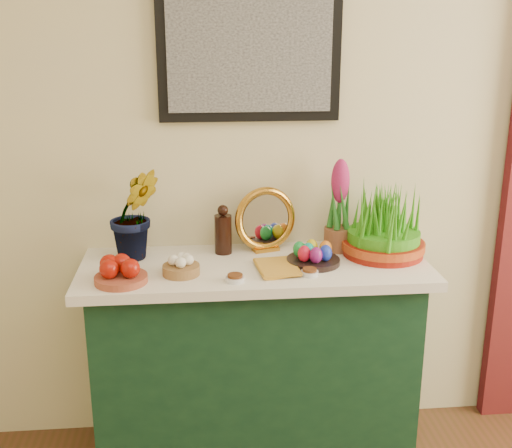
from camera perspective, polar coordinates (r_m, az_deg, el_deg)
The scene contains 13 objects.
sideboard at distance 2.79m, azimuth -0.10°, elevation -12.45°, with size 1.30×0.45×0.85m, color #153B21.
tablecloth at distance 2.60m, azimuth -0.10°, elevation -3.89°, with size 1.40×0.55×0.04m, color white.
hyacinth_green at distance 2.62m, azimuth -10.78°, elevation 2.18°, with size 0.25×0.21×0.50m, color #256E22.
apple_bowl at distance 2.44m, azimuth -11.94°, elevation -4.20°, with size 0.24×0.24×0.10m.
garlic_basket at distance 2.48m, azimuth -6.68°, elevation -3.76°, with size 0.16×0.16×0.08m.
vinegar_cruet at distance 2.68m, azimuth -2.94°, elevation -0.71°, with size 0.07×0.07×0.21m.
mirror at distance 2.70m, azimuth 0.84°, elevation 0.36°, with size 0.28×0.14×0.28m.
book at distance 2.50m, azimuth 0.17°, elevation -3.96°, with size 0.14×0.20×0.03m, color gold.
spice_dish_left at distance 2.41m, azimuth -1.87°, elevation -4.84°, with size 0.07×0.07×0.03m.
spice_dish_right at distance 2.47m, azimuth 4.79°, elevation -4.29°, with size 0.07×0.07×0.03m.
egg_plate at distance 2.58m, azimuth 5.09°, elevation -2.81°, with size 0.23×0.23×0.09m.
hyacinth_pink at distance 2.71m, azimuth 7.41°, elevation 1.26°, with size 0.12×0.12×0.39m.
wheatgrass_sabzeh at distance 2.70m, azimuth 11.32°, elevation -0.20°, with size 0.34×0.34×0.28m.
Camera 1 is at (-0.54, -0.41, 1.80)m, focal length 45.00 mm.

